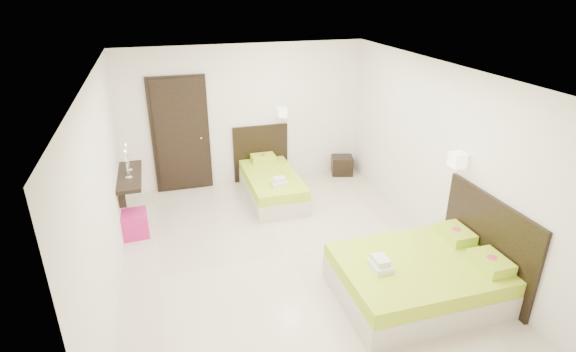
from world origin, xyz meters
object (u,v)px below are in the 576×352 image
object	(u,v)px
bed_single	(271,182)
bed_double	(424,275)
ottoman	(135,224)
nightstand	(342,165)

from	to	relation	value
bed_single	bed_double	xyz separation A→B (m)	(1.10, -3.24, 0.02)
bed_double	ottoman	distance (m)	4.25
bed_double	nightstand	size ratio (longest dim) A/B	4.70
bed_single	nightstand	size ratio (longest dim) A/B	4.28
nightstand	ottoman	bearing A→B (deg)	-145.50
bed_single	ottoman	size ratio (longest dim) A/B	4.51
nightstand	bed_double	bearing A→B (deg)	-81.94
bed_single	nightstand	distance (m)	1.73
bed_single	nightstand	bearing A→B (deg)	19.72
ottoman	bed_single	bearing A→B (deg)	17.76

